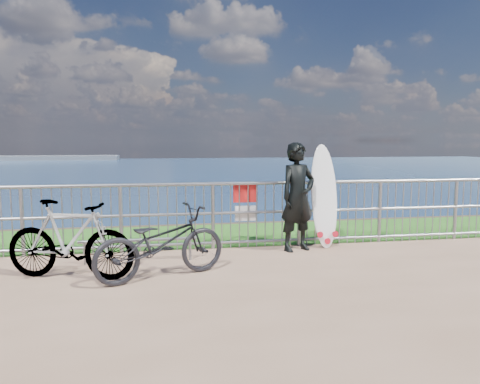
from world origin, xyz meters
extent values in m
plane|color=#26681C|center=(0.00, 2.70, 0.01)|extent=(120.00, 120.00, 0.00)
cube|color=brown|center=(0.00, 3.90, -2.50)|extent=(120.00, 0.30, 5.00)
plane|color=navy|center=(0.00, 90.00, -5.00)|extent=(260.00, 260.00, 0.00)
cube|color=#565E68|center=(-50.00, 168.00, -4.25)|extent=(70.00, 12.00, 1.50)
cylinder|color=gray|center=(0.00, 1.60, 1.10)|extent=(10.00, 0.06, 0.06)
cylinder|color=gray|center=(0.00, 1.60, 0.61)|extent=(10.00, 0.05, 0.05)
cylinder|color=gray|center=(0.00, 1.60, 0.10)|extent=(10.00, 0.05, 0.05)
cylinder|color=gray|center=(-3.50, 1.60, 0.55)|extent=(0.06, 0.06, 1.10)
cylinder|color=gray|center=(-2.00, 1.60, 0.55)|extent=(0.06, 0.06, 1.10)
cylinder|color=gray|center=(-0.50, 1.60, 0.55)|extent=(0.06, 0.06, 1.10)
cylinder|color=gray|center=(1.00, 1.60, 0.55)|extent=(0.06, 0.06, 1.10)
cylinder|color=gray|center=(2.50, 1.60, 0.55)|extent=(0.06, 0.06, 1.10)
cylinder|color=gray|center=(4.00, 1.60, 0.55)|extent=(0.06, 0.06, 1.10)
cube|color=red|center=(0.06, 1.66, 0.92)|extent=(0.42, 0.02, 0.30)
cube|color=white|center=(0.06, 1.66, 0.92)|extent=(0.38, 0.01, 0.08)
cube|color=white|center=(0.06, 1.66, 0.58)|extent=(0.36, 0.02, 0.26)
imported|color=black|center=(0.87, 1.25, 0.89)|extent=(0.76, 0.63, 1.79)
ellipsoid|color=white|center=(1.39, 1.45, 0.88)|extent=(0.47, 0.41, 1.77)
cone|color=red|center=(1.26, 1.33, 0.25)|extent=(0.11, 0.19, 0.11)
cone|color=red|center=(1.53, 1.33, 0.25)|extent=(0.11, 0.19, 0.11)
cone|color=red|center=(1.39, 1.33, 0.13)|extent=(0.11, 0.19, 0.11)
imported|color=black|center=(-1.38, 0.03, 0.48)|extent=(1.93, 1.29, 0.96)
imported|color=black|center=(-2.55, 0.22, 0.53)|extent=(1.82, 1.02, 1.05)
cylinder|color=gray|center=(-1.70, 0.92, 0.34)|extent=(1.74, 0.05, 0.05)
cylinder|color=gray|center=(-2.47, 0.92, 0.17)|extent=(0.04, 0.04, 0.34)
cylinder|color=gray|center=(-0.94, 0.92, 0.17)|extent=(0.04, 0.04, 0.34)
camera|label=1|loc=(-1.42, -6.10, 1.82)|focal=35.00mm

